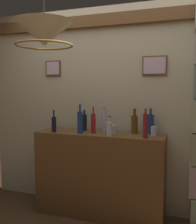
{
  "coord_description": "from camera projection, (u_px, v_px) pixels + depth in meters",
  "views": [
    {
      "loc": [
        0.95,
        -1.96,
        1.52
      ],
      "look_at": [
        0.0,
        0.77,
        1.24
      ],
      "focal_mm": 41.27,
      "sensor_mm": 36.0,
      "label": 1
    }
  ],
  "objects": [
    {
      "name": "panelled_rear_partition",
      "position": [
        107.0,
        103.0,
        3.21
      ],
      "size": [
        3.25,
        0.15,
        2.48
      ],
      "color": "beige",
      "rests_on": "ground"
    },
    {
      "name": "glass_tumbler_highball",
      "position": [
        112.0,
        128.0,
        3.01
      ],
      "size": [
        0.07,
        0.07,
        0.1
      ],
      "color": "silver",
      "rests_on": "bar_shelf_unit"
    },
    {
      "name": "glass_tumbler_shot",
      "position": [
        154.0,
        131.0,
        2.82
      ],
      "size": [
        0.07,
        0.07,
        0.1
      ],
      "color": "silver",
      "rests_on": "bar_shelf_unit"
    },
    {
      "name": "liquor_bottle_vermouth",
      "position": [
        54.0,
        124.0,
        3.05
      ],
      "size": [
        0.06,
        0.06,
        0.27
      ],
      "color": "black",
      "rests_on": "bar_shelf_unit"
    },
    {
      "name": "pendant_lamp",
      "position": [
        44.0,
        35.0,
        2.03
      ],
      "size": [
        0.46,
        0.46,
        0.46
      ],
      "color": "#EFE5C6"
    },
    {
      "name": "liquor_bottle_brandy",
      "position": [
        145.0,
        126.0,
        2.67
      ],
      "size": [
        0.05,
        0.05,
        0.31
      ],
      "color": "maroon",
      "rests_on": "bar_shelf_unit"
    },
    {
      "name": "liquor_bottle_rye",
      "position": [
        104.0,
        122.0,
        3.06
      ],
      "size": [
        0.05,
        0.05,
        0.28
      ],
      "color": "silver",
      "rests_on": "bar_shelf_unit"
    },
    {
      "name": "liquor_bottle_rum",
      "position": [
        80.0,
        122.0,
        2.96
      ],
      "size": [
        0.06,
        0.06,
        0.34
      ],
      "color": "navy",
      "rests_on": "bar_shelf_unit"
    },
    {
      "name": "liquor_bottle_port",
      "position": [
        150.0,
        124.0,
        2.92
      ],
      "size": [
        0.08,
        0.08,
        0.3
      ],
      "color": "navy",
      "rests_on": "bar_shelf_unit"
    },
    {
      "name": "bar_shelf_unit",
      "position": [
        99.0,
        174.0,
        3.03
      ],
      "size": [
        1.5,
        0.4,
        0.99
      ],
      "primitive_type": "cube",
      "color": "brown",
      "rests_on": "ground"
    },
    {
      "name": "liquor_bottle_scotch",
      "position": [
        84.0,
        122.0,
        3.14
      ],
      "size": [
        0.06,
        0.06,
        0.27
      ],
      "color": "black",
      "rests_on": "bar_shelf_unit"
    },
    {
      "name": "glass_tumbler_rocks",
      "position": [
        113.0,
        130.0,
        2.9
      ],
      "size": [
        0.07,
        0.07,
        0.1
      ],
      "color": "silver",
      "rests_on": "bar_shelf_unit"
    },
    {
      "name": "liquor_bottle_tequila",
      "position": [
        134.0,
        123.0,
        2.95
      ],
      "size": [
        0.07,
        0.07,
        0.3
      ],
      "color": "brown",
      "rests_on": "bar_shelf_unit"
    },
    {
      "name": "liquor_bottle_vodka",
      "position": [
        109.0,
        128.0,
        2.8
      ],
      "size": [
        0.06,
        0.06,
        0.22
      ],
      "color": "silver",
      "rests_on": "bar_shelf_unit"
    },
    {
      "name": "liquor_bottle_mezcal",
      "position": [
        93.0,
        123.0,
        2.97
      ],
      "size": [
        0.05,
        0.05,
        0.31
      ],
      "color": "maroon",
      "rests_on": "bar_shelf_unit"
    }
  ]
}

